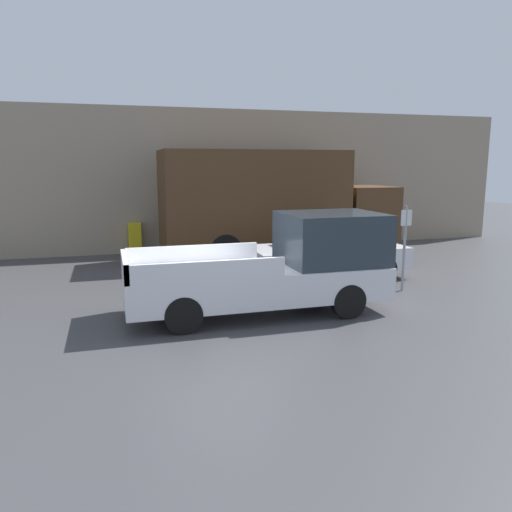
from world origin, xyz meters
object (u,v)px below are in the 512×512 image
at_px(newspaper_box, 135,239).
at_px(parking_sign, 405,243).
at_px(car, 328,250).
at_px(pickup_truck, 281,267).
at_px(delivery_truck, 271,201).

bearing_deg(newspaper_box, parking_sign, -49.38).
distance_m(car, parking_sign, 2.40).
distance_m(pickup_truck, newspaper_box, 8.62).
distance_m(parking_sign, newspaper_box, 9.74).
bearing_deg(car, newspaper_box, 134.11).
relative_size(pickup_truck, newspaper_box, 4.93).
xyz_separation_m(car, newspaper_box, (-5.17, 5.33, -0.21)).
xyz_separation_m(pickup_truck, newspaper_box, (-2.72, 8.16, -0.42)).
bearing_deg(pickup_truck, car, 49.26).
relative_size(parking_sign, newspaper_box, 1.92).
bearing_deg(delivery_truck, parking_sign, -72.36).
height_order(delivery_truck, parking_sign, delivery_truck).
xyz_separation_m(delivery_truck, parking_sign, (1.77, -5.55, -0.73)).
bearing_deg(parking_sign, pickup_truck, -167.67).
distance_m(car, newspaper_box, 7.42).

